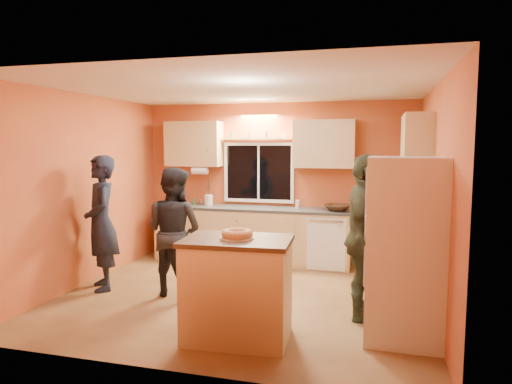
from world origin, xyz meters
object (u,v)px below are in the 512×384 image
(person_left, at_px, (101,223))
(person_center, at_px, (174,232))
(refrigerator, at_px, (404,249))
(person_right, at_px, (364,238))
(island, at_px, (237,288))

(person_left, relative_size, person_center, 1.09)
(refrigerator, height_order, person_center, refrigerator)
(refrigerator, distance_m, person_left, 3.82)
(person_right, bearing_deg, island, 128.73)
(island, bearing_deg, person_center, 133.93)
(refrigerator, distance_m, person_center, 2.83)
(person_center, distance_m, person_right, 2.37)
(refrigerator, xyz_separation_m, person_right, (-0.39, 0.43, 0.01))
(island, relative_size, person_right, 0.60)
(island, relative_size, person_center, 0.66)
(person_left, xyz_separation_m, person_center, (1.03, 0.04, -0.07))
(person_center, bearing_deg, refrigerator, -179.54)
(island, height_order, person_right, person_right)
(island, distance_m, person_left, 2.47)
(person_center, bearing_deg, person_left, 15.94)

